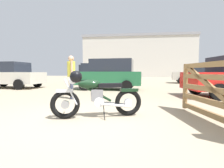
% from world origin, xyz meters
% --- Properties ---
extents(ground_plane, '(80.00, 80.00, 0.00)m').
position_xyz_m(ground_plane, '(0.00, 0.00, 0.00)').
color(ground_plane, gray).
extents(vintage_motorcycle, '(1.96, 1.03, 1.07)m').
position_xyz_m(vintage_motorcycle, '(0.26, 0.21, 0.49)').
color(vintage_motorcycle, black).
rests_on(vintage_motorcycle, ground_plane).
extents(bystander, '(0.30, 0.40, 1.66)m').
position_xyz_m(bystander, '(-1.45, 2.51, 1.02)').
color(bystander, '#383D51').
rests_on(bystander, ground_plane).
extents(pale_sedan_back, '(4.00, 2.03, 1.78)m').
position_xyz_m(pale_sedan_back, '(-4.29, 12.87, 0.92)').
color(pale_sedan_back, black).
rests_on(pale_sedan_back, ground_plane).
extents(white_estate_far, '(4.88, 2.41, 1.74)m').
position_xyz_m(white_estate_far, '(-1.89, 9.81, 0.94)').
color(white_estate_far, black).
rests_on(white_estate_far, ground_plane).
extents(silver_sedan_mid, '(4.25, 2.02, 1.67)m').
position_xyz_m(silver_sedan_mid, '(-7.33, 5.71, 0.84)').
color(silver_sedan_mid, black).
rests_on(silver_sedan_mid, ground_plane).
extents(blue_hatchback_right, '(4.31, 2.15, 1.67)m').
position_xyz_m(blue_hatchback_right, '(5.85, 13.03, 0.84)').
color(blue_hatchback_right, black).
rests_on(blue_hatchback_right, ground_plane).
extents(dark_sedan_left, '(3.93, 1.88, 1.78)m').
position_xyz_m(dark_sedan_left, '(-0.79, 6.16, 0.92)').
color(dark_sedan_left, black).
rests_on(dark_sedan_left, ground_plane).
extents(industrial_building, '(24.16, 14.55, 8.69)m').
position_xyz_m(industrial_building, '(-0.88, 35.78, 4.35)').
color(industrial_building, beige).
rests_on(industrial_building, ground_plane).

